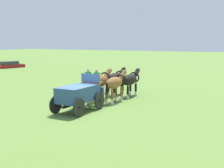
{
  "coord_description": "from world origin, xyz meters",
  "views": [
    {
      "loc": [
        -15.48,
        -10.94,
        4.51
      ],
      "look_at": [
        4.55,
        0.02,
        1.2
      ],
      "focal_mm": 47.93,
      "sensor_mm": 36.0,
      "label": 1
    }
  ],
  "objects_px": {
    "show_wagon": "(80,93)",
    "parked_vehicle_g": "(10,65)",
    "draft_horse_lead_near": "(116,79)",
    "draft_horse_rear_near": "(100,82)",
    "draft_horse_rear_off": "(115,83)",
    "draft_horse_lead_off": "(130,80)"
  },
  "relations": [
    {
      "from": "show_wagon",
      "to": "draft_horse_rear_near",
      "type": "relative_size",
      "value": 1.91
    },
    {
      "from": "show_wagon",
      "to": "draft_horse_rear_near",
      "type": "height_order",
      "value": "show_wagon"
    },
    {
      "from": "draft_horse_rear_near",
      "to": "draft_horse_lead_off",
      "type": "xyz_separation_m",
      "value": [
        2.62,
        -1.29,
        -0.12
      ]
    },
    {
      "from": "show_wagon",
      "to": "parked_vehicle_g",
      "type": "distance_m",
      "value": 34.62
    },
    {
      "from": "draft_horse_rear_off",
      "to": "parked_vehicle_g",
      "type": "bearing_deg",
      "value": 60.2
    },
    {
      "from": "show_wagon",
      "to": "draft_horse_rear_off",
      "type": "distance_m",
      "value": 3.73
    },
    {
      "from": "draft_horse_lead_near",
      "to": "draft_horse_lead_off",
      "type": "relative_size",
      "value": 0.93
    },
    {
      "from": "draft_horse_rear_near",
      "to": "draft_horse_lead_near",
      "type": "height_order",
      "value": "draft_horse_rear_near"
    },
    {
      "from": "show_wagon",
      "to": "parked_vehicle_g",
      "type": "height_order",
      "value": "show_wagon"
    },
    {
      "from": "show_wagon",
      "to": "draft_horse_lead_near",
      "type": "distance_m",
      "value": 6.29
    },
    {
      "from": "draft_horse_lead_near",
      "to": "parked_vehicle_g",
      "type": "height_order",
      "value": "draft_horse_lead_near"
    },
    {
      "from": "draft_horse_lead_off",
      "to": "parked_vehicle_g",
      "type": "relative_size",
      "value": 0.7
    },
    {
      "from": "show_wagon",
      "to": "parked_vehicle_g",
      "type": "xyz_separation_m",
      "value": [
        20.15,
        28.14,
        -0.67
      ]
    },
    {
      "from": "draft_horse_rear_near",
      "to": "draft_horse_lead_near",
      "type": "xyz_separation_m",
      "value": [
        2.61,
        0.01,
        -0.09
      ]
    },
    {
      "from": "show_wagon",
      "to": "draft_horse_rear_off",
      "type": "xyz_separation_m",
      "value": [
        3.67,
        -0.64,
        0.24
      ]
    },
    {
      "from": "draft_horse_rear_off",
      "to": "draft_horse_lead_near",
      "type": "distance_m",
      "value": 2.89
    },
    {
      "from": "draft_horse_rear_near",
      "to": "draft_horse_lead_off",
      "type": "distance_m",
      "value": 2.92
    },
    {
      "from": "draft_horse_rear_near",
      "to": "draft_horse_rear_off",
      "type": "distance_m",
      "value": 1.3
    },
    {
      "from": "draft_horse_lead_near",
      "to": "show_wagon",
      "type": "bearing_deg",
      "value": -173.87
    },
    {
      "from": "draft_horse_lead_off",
      "to": "parked_vehicle_g",
      "type": "distance_m",
      "value": 31.96
    },
    {
      "from": "draft_horse_lead_off",
      "to": "show_wagon",
      "type": "bearing_deg",
      "value": 174.26
    },
    {
      "from": "draft_horse_rear_near",
      "to": "draft_horse_rear_off",
      "type": "bearing_deg",
      "value": -88.79
    }
  ]
}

